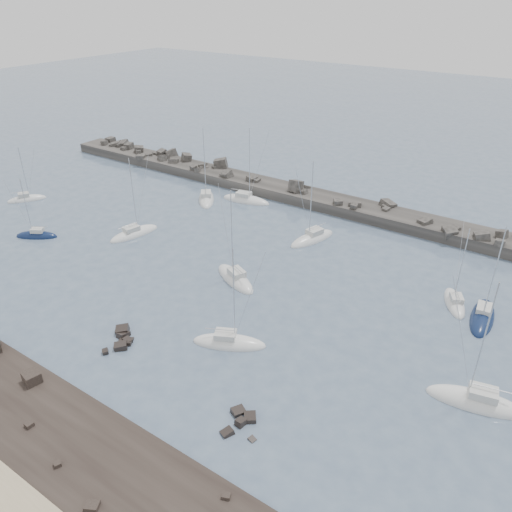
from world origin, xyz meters
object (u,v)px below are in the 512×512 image
at_px(sailboat_2, 37,236).
at_px(sailboat_7, 229,343).
at_px(sailboat_3, 134,234).
at_px(sailboat_4, 246,200).
at_px(sailboat_8, 482,318).
at_px(sailboat_9, 475,402).
at_px(sailboat_5, 235,279).
at_px(sailboat_6, 312,239).
at_px(sailboat_0, 27,200).
at_px(sailboat_1, 206,199).
at_px(sailboat_10, 454,303).

xyz_separation_m(sailboat_2, sailboat_7, (40.38, -4.14, -0.00)).
distance_m(sailboat_3, sailboat_4, 21.99).
height_order(sailboat_8, sailboat_9, sailboat_9).
bearing_deg(sailboat_7, sailboat_4, 122.64).
bearing_deg(sailboat_7, sailboat_5, 123.38).
xyz_separation_m(sailboat_6, sailboat_8, (26.28, -6.75, -0.02)).
xyz_separation_m(sailboat_4, sailboat_6, (17.30, -6.91, 0.01)).
bearing_deg(sailboat_9, sailboat_8, 100.19).
height_order(sailboat_0, sailboat_1, sailboat_1).
bearing_deg(sailboat_3, sailboat_7, -24.81).
distance_m(sailboat_0, sailboat_1, 32.48).
relative_size(sailboat_0, sailboat_3, 0.81).
bearing_deg(sailboat_8, sailboat_2, -165.27).
bearing_deg(sailboat_5, sailboat_1, 136.94).
distance_m(sailboat_1, sailboat_3, 17.46).
relative_size(sailboat_2, sailboat_6, 0.76).
distance_m(sailboat_4, sailboat_7, 40.53).
height_order(sailboat_3, sailboat_8, sailboat_8).
height_order(sailboat_2, sailboat_7, sailboat_7).
distance_m(sailboat_4, sailboat_8, 45.67).
distance_m(sailboat_6, sailboat_7, 27.60).
xyz_separation_m(sailboat_0, sailboat_10, (73.08, 9.58, -0.01)).
bearing_deg(sailboat_3, sailboat_10, 10.41).
bearing_deg(sailboat_1, sailboat_8, -11.46).
height_order(sailboat_0, sailboat_9, sailboat_9).
bearing_deg(sailboat_6, sailboat_4, 158.25).
bearing_deg(sailboat_9, sailboat_5, 170.80).
distance_m(sailboat_1, sailboat_9, 57.95).
distance_m(sailboat_1, sailboat_6, 23.84).
bearing_deg(sailboat_6, sailboat_2, -147.22).
height_order(sailboat_2, sailboat_4, sailboat_4).
bearing_deg(sailboat_6, sailboat_5, -99.79).
bearing_deg(sailboat_5, sailboat_8, 17.82).
bearing_deg(sailboat_3, sailboat_9, -7.70).
bearing_deg(sailboat_1, sailboat_10, -10.85).
relative_size(sailboat_8, sailboat_9, 0.92).
height_order(sailboat_1, sailboat_2, sailboat_1).
height_order(sailboat_1, sailboat_8, sailboat_1).
xyz_separation_m(sailboat_1, sailboat_8, (49.88, -10.11, -0.02)).
xyz_separation_m(sailboat_1, sailboat_7, (28.15, -30.59, -0.01)).
bearing_deg(sailboat_1, sailboat_2, -114.82).
bearing_deg(sailboat_6, sailboat_0, -163.29).
bearing_deg(sailboat_9, sailboat_2, -178.35).
bearing_deg(sailboat_8, sailboat_1, 168.54).
height_order(sailboat_2, sailboat_10, sailboat_10).
bearing_deg(sailboat_7, sailboat_2, 174.14).
xyz_separation_m(sailboat_3, sailboat_5, (21.08, -2.00, 0.02)).
bearing_deg(sailboat_4, sailboat_7, -57.36).
bearing_deg(sailboat_4, sailboat_1, -150.65).
bearing_deg(sailboat_5, sailboat_4, 122.28).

